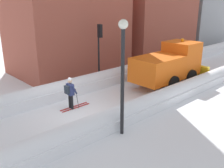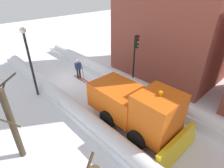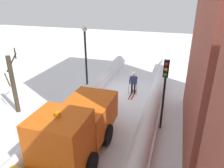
{
  "view_description": "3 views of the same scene",
  "coord_description": "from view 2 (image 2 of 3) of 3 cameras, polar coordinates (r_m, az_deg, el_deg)",
  "views": [
    {
      "loc": [
        10.42,
        -7.02,
        5.75
      ],
      "look_at": [
        -0.12,
        2.66,
        0.97
      ],
      "focal_mm": 40.52,
      "sensor_mm": 36.0,
      "label": 1
    },
    {
      "loc": [
        7.06,
        12.6,
        7.6
      ],
      "look_at": [
        0.04,
        5.05,
        1.71
      ],
      "focal_mm": 29.21,
      "sensor_mm": 36.0,
      "label": 2
    },
    {
      "loc": [
        -3.53,
        14.93,
        7.23
      ],
      "look_at": [
        0.35,
        2.52,
        1.7
      ],
      "focal_mm": 33.94,
      "sensor_mm": 36.0,
      "label": 3
    }
  ],
  "objects": [
    {
      "name": "plow_truck",
      "position": [
        10.3,
        7.51,
        -7.07
      ],
      "size": [
        3.2,
        5.98,
        3.12
      ],
      "color": "orange",
      "rests_on": "ground"
    },
    {
      "name": "bare_tree_near",
      "position": [
        9.45,
        -28.76,
        -10.87
      ],
      "size": [
        1.26,
        1.32,
        4.4
      ],
      "color": "#3D3423",
      "rests_on": "ground"
    },
    {
      "name": "skier",
      "position": [
        16.14,
        -10.56,
        5.05
      ],
      "size": [
        0.62,
        1.8,
        1.81
      ],
      "color": "black",
      "rests_on": "ground"
    },
    {
      "name": "traffic_light_pole",
      "position": [
        13.97,
        7.38,
        9.94
      ],
      "size": [
        0.28,
        0.42,
        4.16
      ],
      "color": "black",
      "rests_on": "ground"
    },
    {
      "name": "ground_plane",
      "position": [
        10.7,
        19.51,
        -17.82
      ],
      "size": [
        80.0,
        80.0,
        0.0
      ],
      "primitive_type": "plane",
      "color": "white"
    },
    {
      "name": "snowbank_left",
      "position": [
        12.17,
        25.66,
        -9.64
      ],
      "size": [
        1.1,
        36.0,
        1.06
      ],
      "color": "white",
      "rests_on": "ground"
    },
    {
      "name": "street_lamp",
      "position": [
        13.72,
        -24.64,
        8.3
      ],
      "size": [
        0.4,
        0.4,
        5.04
      ],
      "color": "black",
      "rests_on": "ground"
    }
  ]
}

